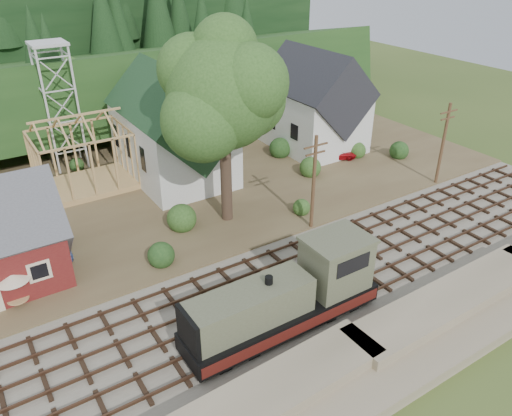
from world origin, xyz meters
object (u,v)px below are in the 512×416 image
locomotive (290,297)px  car_blue (60,247)px  car_red (337,153)px  patio_set (12,278)px

locomotive → car_blue: bearing=122.8°
car_blue → car_red: size_ratio=0.91×
patio_set → car_blue: bearing=50.3°
car_red → car_blue: bearing=122.8°
car_red → patio_set: (-32.60, -7.10, 1.47)m
locomotive → car_blue: size_ratio=3.45×
car_blue → car_red: car_blue is taller
car_blue → patio_set: size_ratio=1.51×
locomotive → car_blue: locomotive is taller
locomotive → patio_set: bearing=141.6°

